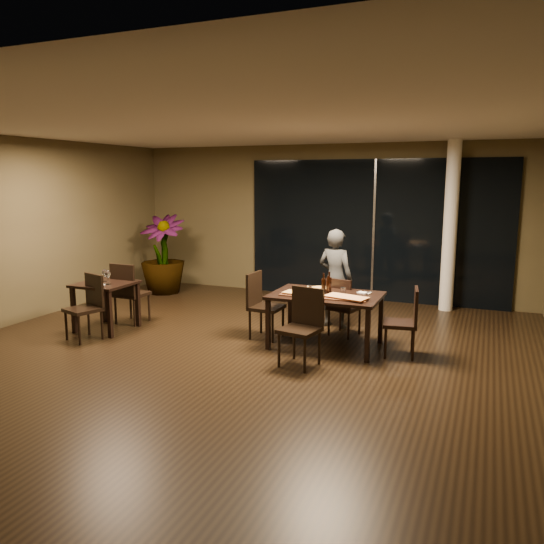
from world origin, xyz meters
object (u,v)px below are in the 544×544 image
(side_table, at_px, (106,291))
(chair_main_far, at_px, (342,304))
(chair_main_right, at_px, (406,318))
(diner, at_px, (335,279))
(chair_main_near, at_px, (303,322))
(bottle_b, at_px, (328,285))
(bottle_a, at_px, (324,283))
(chair_main_left, at_px, (261,302))
(potted_plant, at_px, (163,254))
(chair_side_far, at_px, (128,290))
(bottle_c, at_px, (329,282))
(main_table, at_px, (326,299))
(chair_side_near, at_px, (88,303))

(side_table, relative_size, chair_main_far, 0.90)
(chair_main_right, distance_m, diner, 1.64)
(chair_main_near, distance_m, bottle_b, 0.89)
(chair_main_far, relative_size, bottle_a, 3.14)
(bottle_b, bearing_deg, chair_main_left, 177.69)
(diner, relative_size, bottle_b, 6.03)
(chair_main_left, height_order, bottle_b, bottle_b)
(potted_plant, bearing_deg, side_table, -74.68)
(chair_main_near, bearing_deg, bottle_b, 95.41)
(chair_main_far, distance_m, bottle_a, 0.65)
(chair_main_right, distance_m, bottle_a, 1.22)
(chair_main_right, height_order, chair_side_far, chair_side_far)
(chair_main_left, height_order, potted_plant, potted_plant)
(chair_main_left, xyz_separation_m, chair_main_right, (2.12, -0.06, -0.03))
(bottle_b, relative_size, bottle_c, 0.87)
(chair_main_near, relative_size, bottle_c, 3.28)
(chair_main_near, height_order, diner, diner)
(side_table, xyz_separation_m, bottle_b, (3.42, 0.51, 0.26))
(chair_main_right, relative_size, bottle_b, 3.56)
(chair_main_left, bearing_deg, chair_side_far, 96.34)
(side_table, relative_size, bottle_c, 2.69)
(chair_main_right, bearing_deg, main_table, -99.42)
(chair_main_far, bearing_deg, chair_side_far, 26.00)
(chair_main_left, height_order, chair_side_far, chair_side_far)
(bottle_a, xyz_separation_m, bottle_b, (0.08, -0.04, -0.01))
(chair_main_left, bearing_deg, bottle_b, -89.57)
(chair_main_left, relative_size, diner, 0.62)
(diner, bearing_deg, chair_side_near, 43.63)
(chair_main_near, xyz_separation_m, chair_main_left, (-0.95, 0.87, -0.00))
(chair_main_near, height_order, potted_plant, potted_plant)
(side_table, distance_m, chair_main_near, 3.36)
(bottle_a, bearing_deg, chair_main_right, -2.98)
(chair_main_far, distance_m, chair_side_near, 3.74)
(side_table, xyz_separation_m, chair_side_near, (0.07, -0.48, -0.09))
(chair_main_left, height_order, bottle_a, bottle_a)
(side_table, distance_m, chair_side_near, 0.49)
(side_table, relative_size, chair_main_right, 0.86)
(chair_main_far, bearing_deg, main_table, 96.36)
(diner, xyz_separation_m, potted_plant, (-3.98, 1.15, 0.02))
(chair_main_right, bearing_deg, chair_side_far, -97.92)
(bottle_a, bearing_deg, chair_side_near, -162.57)
(chair_main_near, bearing_deg, chair_main_far, 94.90)
(side_table, bearing_deg, bottle_b, 8.53)
(bottle_a, distance_m, bottle_c, 0.09)
(diner, height_order, bottle_c, diner)
(bottle_a, bearing_deg, chair_main_left, 179.85)
(chair_main_left, bearing_deg, potted_plant, 58.77)
(main_table, relative_size, chair_main_near, 1.53)
(chair_side_near, xyz_separation_m, bottle_c, (3.34, 1.10, 0.37))
(chair_main_right, height_order, bottle_b, bottle_b)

